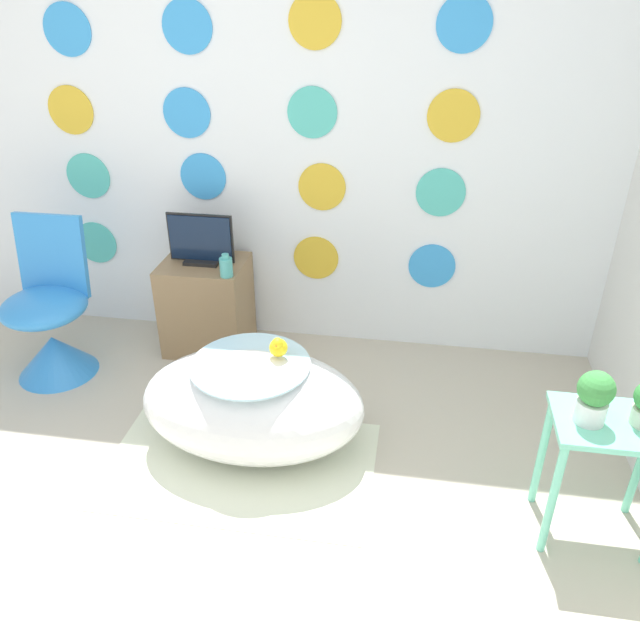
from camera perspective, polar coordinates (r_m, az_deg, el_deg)
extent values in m
plane|color=#BCB29E|center=(2.43, -17.78, -25.90)|extent=(12.00, 12.00, 0.00)
cube|color=white|center=(3.43, -5.85, 18.35)|extent=(4.80, 0.04, 2.60)
cylinder|color=#4CBFB2|center=(4.00, -19.80, 6.67)|extent=(0.26, 0.01, 0.26)
cylinder|color=#4CBFB2|center=(3.71, -10.41, 6.76)|extent=(0.26, 0.01, 0.26)
cylinder|color=gold|center=(3.57, -0.37, 5.69)|extent=(0.26, 0.01, 0.26)
cylinder|color=#3899E5|center=(3.53, 10.19, 4.86)|extent=(0.26, 0.01, 0.26)
cylinder|color=#4CBFB2|center=(3.86, -20.43, 12.23)|extent=(0.26, 0.01, 0.26)
cylinder|color=#3899E5|center=(3.57, -10.64, 12.76)|extent=(0.26, 0.01, 0.26)
cylinder|color=gold|center=(3.42, 0.18, 12.05)|extent=(0.26, 0.01, 0.26)
cylinder|color=#4CBFB2|center=(3.38, 10.97, 11.36)|extent=(0.26, 0.01, 0.26)
cylinder|color=gold|center=(3.80, -21.83, 17.38)|extent=(0.26, 0.01, 0.26)
cylinder|color=#3899E5|center=(3.51, -12.09, 18.01)|extent=(0.26, 0.01, 0.26)
cylinder|color=#4CBFB2|center=(3.33, -0.72, 18.43)|extent=(0.26, 0.01, 0.26)
cylinder|color=gold|center=(3.29, 12.10, 17.78)|extent=(0.26, 0.01, 0.26)
cylinder|color=#3899E5|center=(3.72, -22.11, 23.38)|extent=(0.26, 0.01, 0.26)
cylinder|color=#3899E5|center=(3.45, -12.06, 24.77)|extent=(0.26, 0.01, 0.26)
cylinder|color=gold|center=(3.28, -0.47, 25.67)|extent=(0.26, 0.01, 0.26)
cylinder|color=#3899E5|center=(3.24, 13.06, 24.90)|extent=(0.26, 0.01, 0.26)
cube|color=silver|center=(2.90, -7.27, -12.91)|extent=(1.20, 0.75, 0.01)
ellipsoid|color=white|center=(2.86, -6.16, -7.62)|extent=(1.01, 0.65, 0.46)
cylinder|color=#B2DBEA|center=(2.74, -6.39, -4.06)|extent=(0.53, 0.53, 0.01)
sphere|color=yellow|center=(2.73, -3.82, -2.54)|extent=(0.08, 0.08, 0.08)
sphere|color=yellow|center=(2.70, -3.91, -2.15)|extent=(0.05, 0.05, 0.05)
cone|color=orange|center=(2.68, -4.01, -2.39)|extent=(0.02, 0.02, 0.02)
cone|color=#338CE0|center=(3.70, -23.02, -2.94)|extent=(0.42, 0.42, 0.22)
ellipsoid|color=#338CE0|center=(3.56, -23.93, 1.09)|extent=(0.44, 0.44, 0.16)
cube|color=#338CE0|center=(3.60, -23.31, 5.44)|extent=(0.38, 0.10, 0.44)
cube|color=#8E704C|center=(3.63, -10.28, 1.32)|extent=(0.46, 0.38, 0.54)
cube|color=white|center=(3.43, -11.39, 1.30)|extent=(0.39, 0.01, 0.15)
cube|color=black|center=(3.51, -10.67, 5.33)|extent=(0.19, 0.12, 0.02)
cube|color=black|center=(3.46, -10.85, 7.40)|extent=(0.36, 0.01, 0.27)
cube|color=#0F1E38|center=(3.46, -10.90, 7.34)|extent=(0.34, 0.01, 0.25)
cylinder|color=#51B2AD|center=(3.31, -8.58, 4.79)|extent=(0.07, 0.07, 0.10)
cylinder|color=#51B2AD|center=(3.29, -8.66, 5.78)|extent=(0.04, 0.04, 0.02)
cube|color=#72D8B7|center=(2.49, 25.32, -8.61)|extent=(0.42, 0.31, 0.02)
cylinder|color=#72D8B7|center=(2.51, 20.47, -15.15)|extent=(0.03, 0.03, 0.52)
cylinder|color=#72D8B7|center=(2.70, 19.63, -11.33)|extent=(0.03, 0.03, 0.52)
cylinder|color=#72D8B7|center=(2.80, 27.24, -11.53)|extent=(0.03, 0.03, 0.52)
cylinder|color=white|center=(2.42, 23.49, -7.66)|extent=(0.11, 0.11, 0.09)
sphere|color=#3D8E42|center=(2.37, 23.95, -5.76)|extent=(0.13, 0.13, 0.13)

